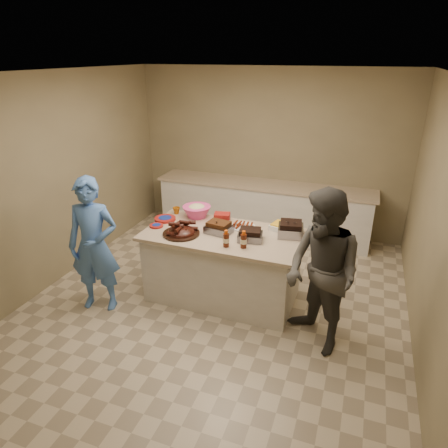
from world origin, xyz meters
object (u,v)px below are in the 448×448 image
(roasting_pan, at_px, (290,235))
(guest_blue, at_px, (102,305))
(plastic_cup, at_px, (177,214))
(island, at_px, (223,296))
(rib_platter, at_px, (181,234))
(mustard_bottle, at_px, (217,227))
(bbq_bottle_b, at_px, (243,248))
(coleslaw_bowl, at_px, (197,217))
(guest_gray, at_px, (315,342))
(bbq_bottle_a, at_px, (226,246))

(roasting_pan, bearing_deg, guest_blue, -166.96)
(plastic_cup, bearing_deg, roasting_pan, -6.03)
(island, relative_size, rib_platter, 4.24)
(mustard_bottle, distance_m, guest_blue, 1.72)
(plastic_cup, bearing_deg, island, -25.58)
(guest_blue, bearing_deg, bbq_bottle_b, -0.99)
(mustard_bottle, bearing_deg, coleslaw_bowl, 147.99)
(mustard_bottle, bearing_deg, guest_blue, -145.79)
(plastic_cup, relative_size, guest_blue, 0.06)
(rib_platter, height_order, plastic_cup, rib_platter)
(bbq_bottle_b, bearing_deg, island, 141.04)
(island, relative_size, guest_gray, 1.09)
(roasting_pan, height_order, coleslaw_bowl, coleslaw_bowl)
(bbq_bottle_b, relative_size, plastic_cup, 2.09)
(roasting_pan, relative_size, mustard_bottle, 2.32)
(coleslaw_bowl, height_order, mustard_bottle, coleslaw_bowl)
(island, relative_size, plastic_cup, 19.36)
(guest_gray, bearing_deg, mustard_bottle, -160.81)
(coleslaw_bowl, bearing_deg, bbq_bottle_a, -46.69)
(guest_blue, bearing_deg, island, 12.65)
(coleslaw_bowl, xyz_separation_m, mustard_bottle, (0.37, -0.23, 0.00))
(guest_gray, bearing_deg, bbq_bottle_a, -145.14)
(rib_platter, relative_size, plastic_cup, 4.56)
(coleslaw_bowl, bearing_deg, roasting_pan, -7.01)
(bbq_bottle_a, xyz_separation_m, bbq_bottle_b, (0.19, 0.04, 0.00))
(bbq_bottle_a, height_order, guest_gray, bbq_bottle_a)
(island, bearing_deg, bbq_bottle_a, -63.01)
(bbq_bottle_b, height_order, guest_blue, bbq_bottle_b)
(roasting_pan, distance_m, bbq_bottle_a, 0.82)
(coleslaw_bowl, bearing_deg, guest_blue, -128.74)
(bbq_bottle_a, bearing_deg, bbq_bottle_b, 11.45)
(coleslaw_bowl, height_order, bbq_bottle_a, coleslaw_bowl)
(roasting_pan, height_order, mustard_bottle, mustard_bottle)
(island, height_order, guest_gray, island)
(island, xyz_separation_m, rib_platter, (-0.45, -0.20, 0.89))
(rib_platter, bearing_deg, island, 23.41)
(rib_platter, xyz_separation_m, bbq_bottle_b, (0.80, -0.09, 0.00))
(plastic_cup, xyz_separation_m, guest_gray, (2.04, -0.89, -0.89))
(island, xyz_separation_m, coleslaw_bowl, (-0.49, 0.37, 0.89))
(bbq_bottle_a, distance_m, guest_gray, 1.41)
(roasting_pan, bearing_deg, island, -174.50)
(bbq_bottle_b, xyz_separation_m, guest_blue, (-1.69, -0.40, -0.89))
(roasting_pan, relative_size, bbq_bottle_b, 1.43)
(plastic_cup, distance_m, guest_blue, 1.49)
(rib_platter, relative_size, bbq_bottle_a, 2.24)
(island, height_order, guest_blue, island)
(island, relative_size, bbq_bottle_b, 9.28)
(rib_platter, relative_size, guest_gray, 0.26)
(bbq_bottle_b, relative_size, guest_gray, 0.12)
(rib_platter, distance_m, guest_gray, 1.94)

